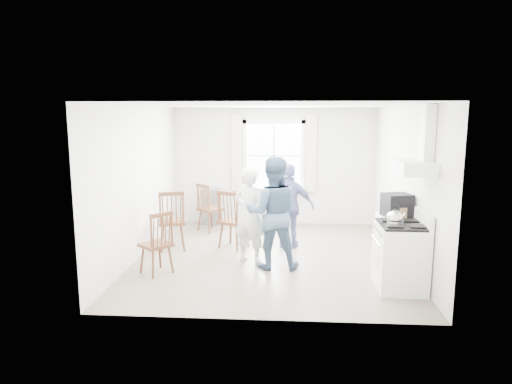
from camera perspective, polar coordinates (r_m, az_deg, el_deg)
name	(u,v)px	position (r m, az deg, el deg)	size (l,w,h in m)	color
room_shell	(270,183)	(7.76, 1.70, 1.13)	(4.62, 5.12, 2.64)	#7A6D5E
window_assembly	(274,159)	(10.17, 2.23, 4.09)	(1.88, 0.24, 1.70)	white
range_hood	(418,156)	(6.59, 19.62, 4.30)	(0.45, 0.76, 0.94)	white
shelf_unit	(211,206)	(10.35, -5.60, -1.80)	(0.40, 0.30, 0.80)	slate
gas_stove	(401,256)	(6.82, 17.63, -7.59)	(0.68, 0.76, 1.12)	white
kettle	(395,218)	(6.55, 16.93, -3.15)	(0.21, 0.21, 0.30)	silver
low_cabinet	(394,244)	(7.49, 16.88, -6.26)	(0.50, 0.55, 0.90)	white
stereo_stack	(397,205)	(7.34, 17.19, -1.57)	(0.47, 0.44, 0.35)	black
cardboard_box	(396,212)	(7.26, 17.12, -2.43)	(0.26, 0.19, 0.17)	#A07A4D
windsor_chair_a	(172,214)	(8.35, -10.48, -2.76)	(0.58, 0.57, 1.11)	#492817
windsor_chair_b	(230,214)	(8.33, -3.28, -2.71)	(0.61, 0.61, 1.10)	#492817
windsor_chair_c	(159,236)	(7.16, -11.97, -5.45)	(0.59, 0.59, 1.00)	#492817
person_left	(250,215)	(7.55, -0.77, -2.93)	(0.59, 0.59, 1.61)	silver
person_mid	(273,213)	(7.28, 2.10, -2.64)	(0.88, 0.88, 1.80)	#435D7C
person_right	(289,206)	(8.43, 4.20, -1.79)	(0.91, 0.91, 1.56)	navy
potted_plant	(288,181)	(10.13, 4.05, 1.44)	(0.17, 0.17, 0.31)	#36793E
windsor_chair_d	(206,203)	(9.61, -6.29, -1.32)	(0.60, 0.60, 1.03)	#492817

